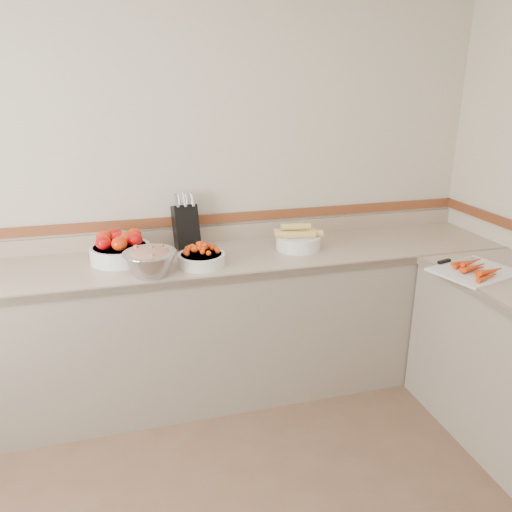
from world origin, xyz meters
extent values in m
plane|color=beige|center=(0.00, 2.00, 1.30)|extent=(4.00, 0.00, 4.00)
cube|color=tan|center=(0.00, 1.68, 0.88)|extent=(4.00, 0.65, 0.04)
cube|color=gray|center=(0.00, 1.68, 0.43)|extent=(4.00, 0.63, 0.86)
cube|color=#87715A|center=(0.00, 1.36, 0.88)|extent=(4.00, 0.02, 0.04)
cube|color=tan|center=(0.00, 1.99, 0.95)|extent=(4.00, 0.02, 0.10)
cube|color=brown|center=(0.00, 1.99, 1.05)|extent=(4.00, 0.02, 0.06)
cube|color=black|center=(0.05, 1.90, 1.04)|extent=(0.17, 0.19, 0.29)
cylinder|color=silver|center=(0.00, 1.87, 1.21)|extent=(0.02, 0.04, 0.08)
cylinder|color=silver|center=(0.05, 1.87, 1.21)|extent=(0.02, 0.04, 0.08)
cylinder|color=silver|center=(0.09, 1.87, 1.21)|extent=(0.02, 0.04, 0.08)
cylinder|color=silver|center=(0.00, 1.90, 1.21)|extent=(0.02, 0.04, 0.08)
cylinder|color=silver|center=(0.05, 1.90, 1.21)|extent=(0.02, 0.04, 0.08)
cylinder|color=silver|center=(0.09, 1.90, 1.21)|extent=(0.02, 0.04, 0.08)
cylinder|color=silver|center=(0.00, 1.93, 1.21)|extent=(0.02, 0.04, 0.08)
cylinder|color=silver|center=(0.05, 1.93, 1.21)|extent=(0.02, 0.04, 0.08)
cylinder|color=silver|center=(0.09, 1.93, 1.21)|extent=(0.02, 0.04, 0.08)
cylinder|color=white|center=(-0.36, 1.75, 0.95)|extent=(0.34, 0.34, 0.09)
torus|color=white|center=(-0.36, 1.75, 0.99)|extent=(0.35, 0.35, 0.01)
cylinder|color=white|center=(-0.36, 1.75, 0.99)|extent=(0.30, 0.30, 0.01)
ellipsoid|color=#C20709|center=(-0.44, 1.71, 1.03)|extent=(0.09, 0.09, 0.08)
ellipsoid|color=red|center=(-0.36, 1.67, 1.03)|extent=(0.09, 0.09, 0.08)
ellipsoid|color=#C20709|center=(-0.27, 1.72, 1.03)|extent=(0.09, 0.09, 0.08)
ellipsoid|color=red|center=(-0.44, 1.81, 1.03)|extent=(0.09, 0.09, 0.08)
ellipsoid|color=#C20709|center=(-0.36, 1.77, 1.03)|extent=(0.09, 0.09, 0.08)
ellipsoid|color=red|center=(-0.27, 1.82, 1.03)|extent=(0.09, 0.09, 0.08)
ellipsoid|color=#C20709|center=(-0.38, 1.85, 1.03)|extent=(0.09, 0.09, 0.08)
ellipsoid|color=red|center=(-0.32, 1.75, 1.03)|extent=(0.09, 0.09, 0.08)
cylinder|color=white|center=(0.08, 1.55, 0.93)|extent=(0.27, 0.27, 0.07)
torus|color=white|center=(0.08, 1.55, 0.96)|extent=(0.27, 0.27, 0.01)
cylinder|color=white|center=(0.08, 1.55, 0.96)|extent=(0.23, 0.23, 0.01)
sphere|color=#DC3A07|center=(0.11, 1.48, 0.99)|extent=(0.03, 0.03, 0.03)
sphere|color=#DC3A07|center=(0.03, 1.53, 1.00)|extent=(0.03, 0.03, 0.03)
sphere|color=#DC3A07|center=(0.04, 1.53, 1.00)|extent=(0.03, 0.03, 0.03)
sphere|color=#DC3A07|center=(0.07, 1.54, 1.02)|extent=(0.03, 0.03, 0.03)
sphere|color=#DC3A07|center=(0.18, 1.54, 0.99)|extent=(0.03, 0.03, 0.03)
sphere|color=#DC3A07|center=(0.12, 1.58, 1.00)|extent=(0.03, 0.03, 0.03)
sphere|color=#DC3A07|center=(0.02, 1.50, 0.99)|extent=(0.03, 0.03, 0.03)
sphere|color=#DC3A07|center=(0.02, 1.54, 1.00)|extent=(0.03, 0.03, 0.03)
sphere|color=#DC3A07|center=(0.13, 1.62, 0.99)|extent=(0.03, 0.03, 0.03)
sphere|color=#DC3A07|center=(0.10, 1.56, 1.01)|extent=(0.03, 0.03, 0.03)
sphere|color=#DC3A07|center=(0.12, 1.48, 0.99)|extent=(0.03, 0.03, 0.03)
sphere|color=#DC3A07|center=(0.03, 1.56, 1.00)|extent=(0.03, 0.03, 0.03)
sphere|color=#DC3A07|center=(0.03, 1.58, 1.00)|extent=(0.03, 0.03, 0.03)
sphere|color=#DC3A07|center=(0.04, 1.64, 0.99)|extent=(0.03, 0.03, 0.03)
sphere|color=#DC3A07|center=(0.09, 1.59, 1.01)|extent=(0.03, 0.03, 0.03)
sphere|color=#DC3A07|center=(0.04, 1.60, 1.00)|extent=(0.03, 0.03, 0.03)
sphere|color=#DC3A07|center=(0.00, 1.52, 0.99)|extent=(0.03, 0.03, 0.03)
sphere|color=#DC3A07|center=(0.09, 1.50, 1.01)|extent=(0.03, 0.03, 0.03)
sphere|color=#DC3A07|center=(0.10, 1.56, 1.02)|extent=(0.03, 0.03, 0.03)
sphere|color=#DC3A07|center=(0.07, 1.55, 1.02)|extent=(0.03, 0.03, 0.03)
sphere|color=#DC3A07|center=(0.05, 1.58, 1.01)|extent=(0.03, 0.03, 0.03)
sphere|color=#DC3A07|center=(0.15, 1.63, 0.99)|extent=(0.03, 0.03, 0.03)
sphere|color=#DC3A07|center=(0.09, 1.56, 1.02)|extent=(0.03, 0.03, 0.03)
sphere|color=#DC3A07|center=(0.08, 1.54, 1.01)|extent=(0.03, 0.03, 0.03)
sphere|color=#DC3A07|center=(0.04, 1.62, 0.99)|extent=(0.03, 0.03, 0.03)
sphere|color=#DC3A07|center=(0.09, 1.55, 1.03)|extent=(0.03, 0.03, 0.03)
sphere|color=#DC3A07|center=(0.08, 1.47, 0.99)|extent=(0.03, 0.03, 0.03)
sphere|color=#DC3A07|center=(0.08, 1.51, 1.01)|extent=(0.03, 0.03, 0.03)
sphere|color=#DC3A07|center=(0.09, 1.54, 1.02)|extent=(0.03, 0.03, 0.03)
sphere|color=#DC3A07|center=(0.09, 1.55, 1.01)|extent=(0.03, 0.03, 0.03)
sphere|color=#DC3A07|center=(0.04, 1.53, 1.01)|extent=(0.03, 0.03, 0.03)
sphere|color=#DC3A07|center=(0.06, 1.56, 1.02)|extent=(0.03, 0.03, 0.03)
sphere|color=#DC3A07|center=(0.11, 1.60, 1.00)|extent=(0.03, 0.03, 0.03)
sphere|color=#DC3A07|center=(0.07, 1.49, 1.00)|extent=(0.03, 0.03, 0.03)
sphere|color=#DC3A07|center=(0.05, 1.53, 1.01)|extent=(0.03, 0.03, 0.03)
sphere|color=#DC3A07|center=(0.13, 1.59, 1.00)|extent=(0.03, 0.03, 0.03)
sphere|color=#DC3A07|center=(0.07, 1.53, 1.01)|extent=(0.03, 0.03, 0.03)
sphere|color=#DC3A07|center=(0.05, 1.55, 1.01)|extent=(0.03, 0.03, 0.03)
sphere|color=#DC3A07|center=(0.10, 1.52, 1.01)|extent=(0.03, 0.03, 0.03)
sphere|color=#DC3A07|center=(0.08, 1.59, 1.01)|extent=(0.03, 0.03, 0.03)
sphere|color=#DC3A07|center=(0.11, 1.54, 1.01)|extent=(0.03, 0.03, 0.03)
sphere|color=#DC3A07|center=(0.09, 1.61, 1.00)|extent=(0.03, 0.03, 0.03)
cylinder|color=white|center=(0.72, 1.69, 0.94)|extent=(0.28, 0.28, 0.08)
torus|color=white|center=(0.72, 1.69, 0.98)|extent=(0.28, 0.28, 0.01)
cylinder|color=#E9C161|center=(0.66, 1.67, 1.00)|extent=(0.19, 0.09, 0.04)
cylinder|color=#E9C161|center=(0.72, 1.65, 1.00)|extent=(0.19, 0.07, 0.04)
cylinder|color=#E9C161|center=(0.78, 1.68, 1.00)|extent=(0.19, 0.11, 0.04)
cylinder|color=#E9C161|center=(0.67, 1.73, 1.00)|extent=(0.19, 0.08, 0.04)
cylinder|color=#E9C161|center=(0.75, 1.74, 1.00)|extent=(0.18, 0.12, 0.04)
cylinder|color=#E9C161|center=(0.70, 1.69, 1.04)|extent=(0.19, 0.07, 0.04)
cylinder|color=#B2B2BA|center=(-0.20, 1.47, 0.97)|extent=(0.29, 0.29, 0.13)
torus|color=#B2B2BA|center=(-0.20, 1.47, 1.03)|extent=(0.29, 0.29, 0.01)
ellipsoid|color=#B51449|center=(-0.20, 1.47, 1.02)|extent=(0.24, 0.24, 0.08)
cube|color=#B51449|center=(-0.16, 1.45, 1.04)|extent=(0.03, 0.03, 0.02)
cube|color=#9BBB5A|center=(-0.19, 1.48, 1.05)|extent=(0.03, 0.03, 0.02)
cube|color=#B51449|center=(-0.14, 1.51, 1.05)|extent=(0.03, 0.03, 0.02)
cube|color=#9BBB5A|center=(-0.20, 1.41, 1.04)|extent=(0.02, 0.02, 0.02)
cube|color=#B51449|center=(-0.23, 1.45, 1.04)|extent=(0.03, 0.03, 0.02)
cube|color=#9BBB5A|center=(-0.23, 1.48, 1.04)|extent=(0.02, 0.02, 0.02)
cube|color=#B51449|center=(-0.13, 1.48, 1.04)|extent=(0.02, 0.02, 0.02)
cube|color=#9BBB5A|center=(-0.22, 1.47, 1.04)|extent=(0.02, 0.02, 0.02)
cube|color=#B51449|center=(-0.16, 1.44, 1.03)|extent=(0.03, 0.03, 0.02)
cube|color=#9BBB5A|center=(-0.22, 1.46, 1.04)|extent=(0.02, 0.02, 0.02)
cube|color=#B51449|center=(-0.22, 1.47, 1.04)|extent=(0.03, 0.03, 0.02)
cube|color=#9BBB5A|center=(-0.21, 1.48, 1.04)|extent=(0.02, 0.02, 0.02)
cube|color=#B51449|center=(-0.20, 1.38, 1.04)|extent=(0.02, 0.02, 0.02)
cube|color=#9BBB5A|center=(-0.27, 1.52, 1.05)|extent=(0.03, 0.03, 0.02)
cube|color=white|center=(1.51, 1.05, 0.91)|extent=(0.49, 0.43, 0.01)
cone|color=red|center=(1.51, 0.91, 0.93)|extent=(0.17, 0.07, 0.03)
cone|color=red|center=(1.51, 0.94, 0.95)|extent=(0.17, 0.07, 0.03)
cone|color=red|center=(1.51, 0.96, 0.93)|extent=(0.17, 0.07, 0.03)
cone|color=red|center=(1.51, 0.99, 0.93)|extent=(0.17, 0.07, 0.03)
cone|color=red|center=(1.51, 1.01, 0.95)|extent=(0.17, 0.07, 0.03)
cone|color=red|center=(1.51, 1.04, 0.93)|extent=(0.17, 0.07, 0.03)
cone|color=red|center=(1.51, 1.06, 0.93)|extent=(0.17, 0.07, 0.03)
cone|color=red|center=(1.51, 1.09, 0.95)|extent=(0.17, 0.07, 0.03)
cone|color=red|center=(1.51, 1.11, 0.93)|extent=(0.17, 0.07, 0.03)
cone|color=red|center=(1.51, 1.14, 0.93)|extent=(0.17, 0.07, 0.03)
cube|color=silver|center=(1.55, 1.19, 0.92)|extent=(0.18, 0.08, 0.00)
cube|color=black|center=(1.42, 1.19, 0.92)|extent=(0.09, 0.04, 0.02)
camera|label=1|loc=(-0.32, -1.10, 1.89)|focal=35.00mm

